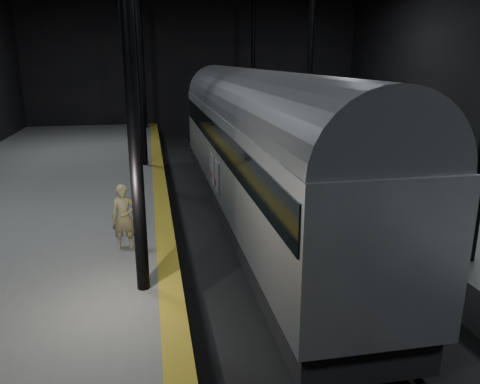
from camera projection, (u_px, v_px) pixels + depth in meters
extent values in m
plane|color=black|center=(271.00, 246.00, 14.50)|extent=(44.00, 44.00, 0.00)
cube|color=#585755|center=(10.00, 249.00, 13.00)|extent=(9.00, 43.80, 1.00)
cube|color=olive|center=(164.00, 222.00, 13.64)|extent=(0.50, 43.80, 0.01)
cube|color=#3F3328|center=(248.00, 243.00, 14.32)|extent=(0.08, 43.00, 0.14)
cube|color=#3F3328|center=(293.00, 239.00, 14.59)|extent=(0.08, 43.00, 0.14)
cube|color=black|center=(271.00, 244.00, 14.49)|extent=(2.40, 42.00, 0.12)
cylinder|color=black|center=(128.00, 36.00, 8.38)|extent=(0.26, 0.26, 10.00)
cylinder|color=black|center=(139.00, 49.00, 19.71)|extent=(0.26, 0.26, 10.00)
cylinder|color=black|center=(310.00, 49.00, 21.09)|extent=(0.26, 0.26, 10.00)
cylinder|color=black|center=(142.00, 52.00, 31.04)|extent=(0.26, 0.26, 10.00)
cylinder|color=black|center=(253.00, 53.00, 32.42)|extent=(0.26, 0.26, 10.00)
cube|color=#96989D|center=(253.00, 152.00, 16.31)|extent=(2.80, 19.31, 2.90)
cube|color=black|center=(253.00, 202.00, 16.81)|extent=(2.56, 18.93, 0.82)
cube|color=black|center=(254.00, 133.00, 16.12)|extent=(2.86, 19.03, 0.87)
cylinder|color=slate|center=(254.00, 110.00, 15.91)|extent=(2.74, 19.12, 2.74)
cube|color=black|center=(317.00, 304.00, 10.52)|extent=(1.74, 2.12, 0.34)
cube|color=black|center=(224.00, 169.00, 23.29)|extent=(1.74, 2.12, 0.34)
cube|color=silver|center=(217.00, 177.00, 15.30)|extent=(0.04, 0.72, 1.01)
cube|color=silver|center=(212.00, 169.00, 16.39)|extent=(0.04, 0.72, 1.01)
cylinder|color=maroon|center=(216.00, 183.00, 15.52)|extent=(0.03, 0.25, 0.25)
cylinder|color=maroon|center=(211.00, 174.00, 16.62)|extent=(0.03, 0.25, 0.25)
imported|color=#918759|center=(124.00, 217.00, 11.61)|extent=(0.63, 0.43, 1.64)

